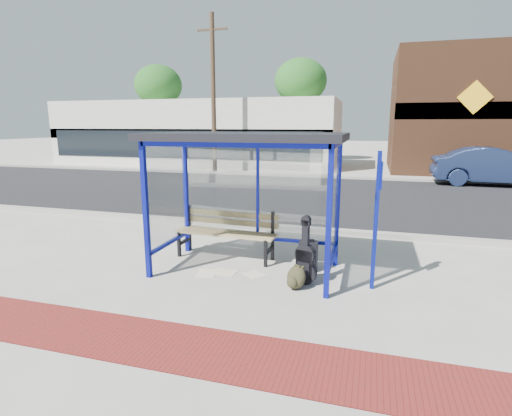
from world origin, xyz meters
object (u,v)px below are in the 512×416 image
(bench, at_px, (226,230))
(suitcase, at_px, (308,256))
(guitar_bag, at_px, (305,261))
(backpack, at_px, (296,278))
(parked_car, at_px, (494,167))

(bench, bearing_deg, suitcase, -6.68)
(guitar_bag, relative_size, backpack, 2.82)
(suitcase, bearing_deg, guitar_bag, -90.75)
(guitar_bag, height_order, backpack, guitar_bag)
(suitcase, distance_m, backpack, 0.89)
(bench, bearing_deg, backpack, -33.25)
(bench, distance_m, suitcase, 1.70)
(bench, distance_m, guitar_bag, 1.94)
(guitar_bag, height_order, suitcase, guitar_bag)
(bench, xyz_separation_m, parked_car, (7.64, 12.01, 0.27))
(parked_car, bearing_deg, guitar_bag, 156.40)
(guitar_bag, relative_size, parked_car, 0.22)
(backpack, bearing_deg, suitcase, 110.50)
(suitcase, xyz_separation_m, parked_car, (5.99, 12.29, 0.54))
(backpack, height_order, parked_car, parked_car)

